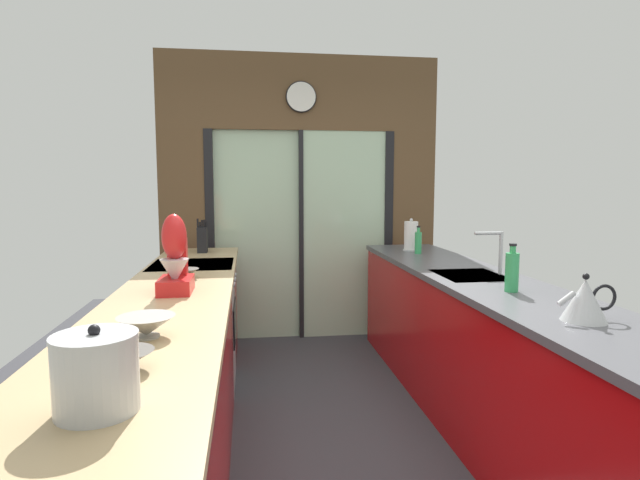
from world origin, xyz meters
name	(u,v)px	position (x,y,z in m)	size (l,w,h in m)	color
ground_plane	(331,420)	(0.00, 0.60, -0.01)	(5.04, 7.60, 0.02)	#38383D
back_wall_unit	(301,181)	(0.00, 2.40, 1.52)	(2.64, 0.12, 2.70)	brown
left_counter_run	(171,385)	(-0.91, 0.13, 0.47)	(0.62, 3.80, 0.92)	#AD0C0F
right_counter_run	(489,357)	(0.91, 0.30, 0.46)	(0.62, 3.80, 0.92)	#AD0C0F
sink_faucet	(496,246)	(1.06, 0.55, 1.10)	(0.19, 0.02, 0.28)	#B7BABC
oven_range	(194,327)	(-0.91, 1.25, 0.46)	(0.60, 0.60, 0.92)	#B7BABC
mixing_bowl_near	(124,360)	(-0.89, -0.89, 0.95)	(0.18, 0.18, 0.06)	#514C47
mixing_bowl_mid	(146,326)	(-0.89, -0.54, 0.96)	(0.22, 0.22, 0.08)	gray
mixing_bowl_far	(185,273)	(-0.89, 0.66, 0.95)	(0.17, 0.17, 0.06)	#514C47
knife_block	(202,239)	(-0.89, 1.90, 1.03)	(0.09, 0.14, 0.29)	black
stand_mixer	(175,263)	(-0.89, 0.27, 1.08)	(0.17, 0.27, 0.42)	red
stock_pot	(96,373)	(-0.89, -1.18, 1.02)	(0.21, 0.21, 0.23)	#B7BABC
kettle	(585,300)	(0.89, -0.56, 1.01)	(0.27, 0.19, 0.20)	#B7BABC
soap_bottle_near	(512,271)	(0.89, 0.04, 1.03)	(0.07, 0.07, 0.26)	#339E56
soap_bottle_far	(418,242)	(0.89, 1.56, 1.02)	(0.06, 0.06, 0.23)	#339E56
paper_towel_roll	(411,236)	(0.89, 1.75, 1.05)	(0.14, 0.14, 0.28)	#B7BABC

